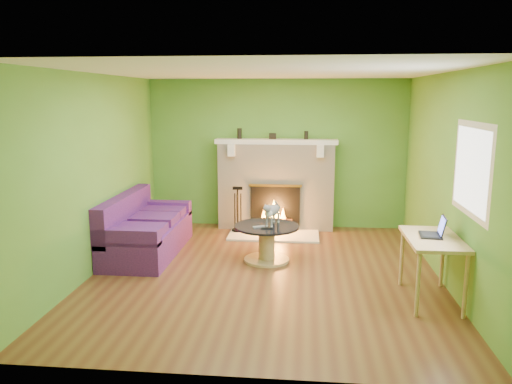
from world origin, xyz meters
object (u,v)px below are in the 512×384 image
(sofa, at_px, (144,231))
(desk, at_px, (433,245))
(coffee_table, at_px, (267,240))
(cat, at_px, (273,213))

(sofa, xyz_separation_m, desk, (3.81, -1.39, 0.32))
(coffee_table, relative_size, cat, 1.69)
(coffee_table, distance_m, cat, 0.40)
(desk, bearing_deg, sofa, 159.88)
(coffee_table, relative_size, desk, 0.91)
(coffee_table, height_order, cat, cat)
(sofa, bearing_deg, desk, -20.12)
(desk, xyz_separation_m, cat, (-1.89, 1.26, 0.03))
(coffee_table, distance_m, desk, 2.34)
(coffee_table, height_order, desk, desk)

